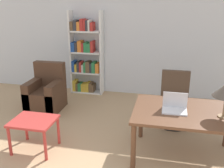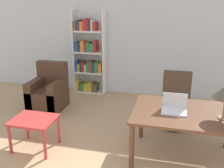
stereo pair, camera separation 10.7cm
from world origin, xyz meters
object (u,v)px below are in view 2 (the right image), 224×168
(side_table_blue, at_px, (34,123))
(office_chair, at_px, (176,102))
(laptop, at_px, (174,108))
(armchair, at_px, (48,94))
(bookshelf, at_px, (88,57))
(desk, at_px, (186,118))

(side_table_blue, bearing_deg, office_chair, 33.22)
(laptop, distance_m, armchair, 2.84)
(office_chair, height_order, armchair, office_chair)
(side_table_blue, xyz_separation_m, armchair, (-0.51, 1.44, -0.11))
(armchair, bearing_deg, laptop, -25.32)
(laptop, relative_size, side_table_blue, 0.53)
(side_table_blue, xyz_separation_m, bookshelf, (-0.02, 2.59, 0.46))
(bookshelf, bearing_deg, armchair, -113.14)
(desk, relative_size, armchair, 1.53)
(desk, height_order, side_table_blue, desk)
(laptop, xyz_separation_m, bookshelf, (-2.04, 2.34, 0.09))
(office_chair, distance_m, armchair, 2.56)
(office_chair, bearing_deg, desk, -82.77)
(office_chair, height_order, bookshelf, bookshelf)
(side_table_blue, relative_size, armchair, 0.67)
(laptop, distance_m, bookshelf, 3.11)
(office_chair, distance_m, bookshelf, 2.45)
(side_table_blue, height_order, armchair, armchair)
(office_chair, bearing_deg, armchair, 177.73)
(armchair, bearing_deg, desk, -23.66)
(office_chair, xyz_separation_m, side_table_blue, (-2.05, -1.34, -0.02))
(desk, distance_m, bookshelf, 3.21)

